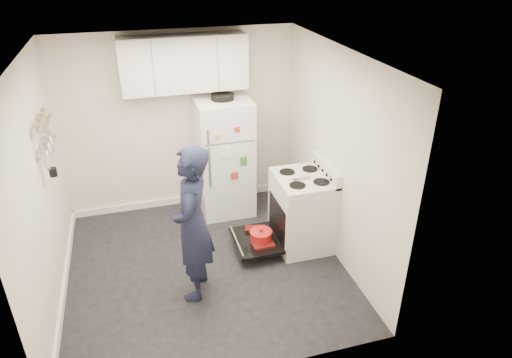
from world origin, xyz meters
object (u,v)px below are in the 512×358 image
object	(u,v)px
open_oven_door	(258,238)
person	(192,225)
electric_range	(301,212)
refrigerator	(225,157)

from	to	relation	value
open_oven_door	person	size ratio (longest dim) A/B	0.40
electric_range	open_oven_door	distance (m)	0.63
electric_range	open_oven_door	world-z (taller)	electric_range
electric_range	refrigerator	size ratio (longest dim) A/B	0.64
electric_range	open_oven_door	xyz separation A→B (m)	(-0.57, -0.02, -0.28)
electric_range	refrigerator	world-z (taller)	refrigerator
electric_range	refrigerator	distance (m)	1.37
person	open_oven_door	bearing A→B (deg)	138.55
refrigerator	open_oven_door	bearing A→B (deg)	-82.07
electric_range	open_oven_door	bearing A→B (deg)	-178.04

